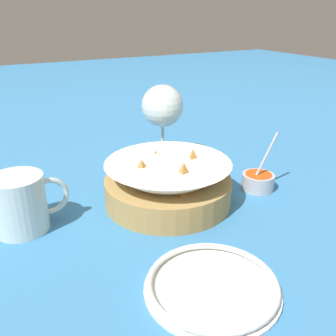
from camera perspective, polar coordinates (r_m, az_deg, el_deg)
name	(u,v)px	position (r m, az deg, el deg)	size (l,w,h in m)	color
ground_plane	(149,201)	(0.69, -2.94, -5.03)	(4.00, 4.00, 0.00)	teal
food_basket	(168,184)	(0.67, 0.03, -2.46)	(0.23, 0.23, 0.10)	#B2894C
sauce_cup	(258,181)	(0.75, 13.56, -1.87)	(0.07, 0.06, 0.11)	#B7B7BC
wine_glass	(162,108)	(0.83, -0.85, 9.15)	(0.09, 0.09, 0.18)	silver
beer_mug	(21,205)	(0.63, -21.54, -5.31)	(0.12, 0.08, 0.09)	silver
side_plate	(212,285)	(0.49, 6.75, -17.33)	(0.17, 0.17, 0.01)	white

